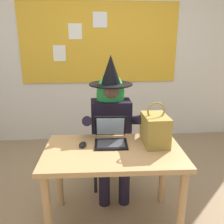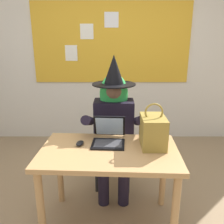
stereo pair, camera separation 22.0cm
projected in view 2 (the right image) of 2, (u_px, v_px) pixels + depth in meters
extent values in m
plane|color=#937A5B|center=(111.00, 221.00, 2.21)|extent=(24.00, 24.00, 0.00)
cube|color=silver|center=(112.00, 57.00, 3.77)|extent=(5.90, 0.10, 2.67)
cube|color=gold|center=(112.00, 43.00, 3.65)|extent=(2.40, 0.02, 1.20)
cube|color=white|center=(112.00, 20.00, 3.54)|extent=(0.21, 0.01, 0.22)
cube|color=white|center=(87.00, 31.00, 3.59)|extent=(0.20, 0.01, 0.22)
cube|color=white|center=(71.00, 53.00, 3.68)|extent=(0.22, 0.02, 0.24)
cube|color=tan|center=(109.00, 152.00, 1.98)|extent=(1.18, 0.74, 0.04)
cylinder|color=tan|center=(41.00, 210.00, 1.84)|extent=(0.06, 0.06, 0.69)
cylinder|color=tan|center=(175.00, 214.00, 1.79)|extent=(0.06, 0.06, 0.69)
cylinder|color=tan|center=(60.00, 171.00, 2.38)|extent=(0.06, 0.06, 0.69)
cylinder|color=tan|center=(163.00, 174.00, 2.33)|extent=(0.06, 0.06, 0.69)
cube|color=#2D3347|center=(114.00, 148.00, 2.65)|extent=(0.46, 0.46, 0.04)
cube|color=#2D3347|center=(115.00, 122.00, 2.76)|extent=(0.38, 0.08, 0.45)
cylinder|color=#262628|center=(128.00, 176.00, 2.54)|extent=(0.04, 0.04, 0.43)
cylinder|color=#262628|center=(97.00, 174.00, 2.58)|extent=(0.04, 0.04, 0.43)
cylinder|color=#262628|center=(129.00, 160.00, 2.87)|extent=(0.04, 0.04, 0.43)
cylinder|color=#262628|center=(101.00, 159.00, 2.90)|extent=(0.04, 0.04, 0.43)
cylinder|color=black|center=(124.00, 183.00, 2.37)|extent=(0.11, 0.11, 0.47)
cylinder|color=black|center=(104.00, 183.00, 2.37)|extent=(0.11, 0.11, 0.47)
cylinder|color=black|center=(124.00, 152.00, 2.46)|extent=(0.15, 0.42, 0.15)
cylinder|color=black|center=(104.00, 152.00, 2.46)|extent=(0.15, 0.42, 0.15)
cube|color=black|center=(114.00, 124.00, 2.59)|extent=(0.42, 0.26, 0.52)
cylinder|color=black|center=(140.00, 121.00, 2.33)|extent=(0.09, 0.46, 0.24)
cylinder|color=black|center=(89.00, 121.00, 2.34)|extent=(0.09, 0.46, 0.24)
sphere|color=brown|center=(114.00, 91.00, 2.49)|extent=(0.20, 0.20, 0.20)
ellipsoid|color=green|center=(114.00, 94.00, 2.53)|extent=(0.30, 0.22, 0.44)
cylinder|color=black|center=(114.00, 84.00, 2.46)|extent=(0.45, 0.45, 0.01)
cone|color=black|center=(114.00, 70.00, 2.42)|extent=(0.21, 0.21, 0.30)
cube|color=black|center=(108.00, 144.00, 2.07)|extent=(0.30, 0.24, 0.01)
cube|color=#333338|center=(108.00, 143.00, 2.06)|extent=(0.25, 0.18, 0.00)
cube|color=black|center=(110.00, 126.00, 2.18)|extent=(0.29, 0.11, 0.21)
cube|color=#99B7E0|center=(110.00, 126.00, 2.18)|extent=(0.25, 0.10, 0.18)
ellipsoid|color=black|center=(80.00, 143.00, 2.06)|extent=(0.08, 0.11, 0.03)
cube|color=olive|center=(153.00, 131.00, 2.02)|extent=(0.20, 0.30, 0.26)
torus|color=olive|center=(154.00, 112.00, 1.97)|extent=(0.16, 0.02, 0.16)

